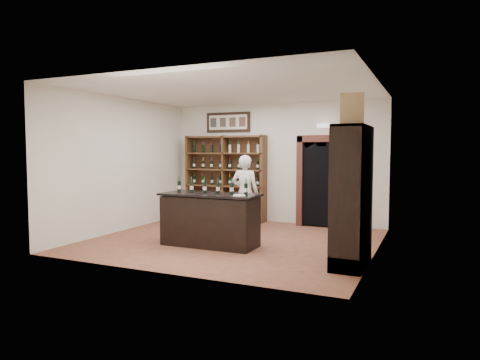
% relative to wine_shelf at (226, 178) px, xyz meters
% --- Properties ---
extents(floor, '(5.50, 5.50, 0.00)m').
position_rel_wine_shelf_xyz_m(floor, '(1.30, -2.33, -1.10)').
color(floor, '#98513D').
rests_on(floor, ground).
extents(ceiling, '(5.50, 5.50, 0.00)m').
position_rel_wine_shelf_xyz_m(ceiling, '(1.30, -2.33, 1.90)').
color(ceiling, white).
rests_on(ceiling, wall_back).
extents(wall_back, '(5.50, 0.04, 3.00)m').
position_rel_wine_shelf_xyz_m(wall_back, '(1.30, 0.17, 0.40)').
color(wall_back, white).
rests_on(wall_back, ground).
extents(wall_left, '(0.04, 5.00, 3.00)m').
position_rel_wine_shelf_xyz_m(wall_left, '(-1.45, -2.33, 0.40)').
color(wall_left, white).
rests_on(wall_left, ground).
extents(wall_right, '(0.04, 5.00, 3.00)m').
position_rel_wine_shelf_xyz_m(wall_right, '(4.05, -2.33, 0.40)').
color(wall_right, white).
rests_on(wall_right, ground).
extents(wine_shelf, '(2.20, 0.38, 2.20)m').
position_rel_wine_shelf_xyz_m(wine_shelf, '(0.00, 0.00, 0.00)').
color(wine_shelf, '#50391B').
rests_on(wine_shelf, ground).
extents(framed_picture, '(1.25, 0.04, 0.52)m').
position_rel_wine_shelf_xyz_m(framed_picture, '(0.00, 0.14, 1.45)').
color(framed_picture, black).
rests_on(framed_picture, wall_back).
extents(arched_doorway, '(1.17, 0.35, 2.17)m').
position_rel_wine_shelf_xyz_m(arched_doorway, '(2.55, -0.00, 0.04)').
color(arched_doorway, black).
rests_on(arched_doorway, ground).
extents(emergency_light, '(0.30, 0.10, 0.10)m').
position_rel_wine_shelf_xyz_m(emergency_light, '(2.55, 0.09, 1.30)').
color(emergency_light, white).
rests_on(emergency_light, wall_back).
extents(tasting_counter, '(1.88, 0.78, 1.00)m').
position_rel_wine_shelf_xyz_m(tasting_counter, '(1.10, -2.93, -0.61)').
color(tasting_counter, black).
rests_on(tasting_counter, ground).
extents(counter_bottle_0, '(0.07, 0.07, 0.30)m').
position_rel_wine_shelf_xyz_m(counter_bottle_0, '(0.38, -2.87, 0.01)').
color(counter_bottle_0, black).
rests_on(counter_bottle_0, tasting_counter).
extents(counter_bottle_1, '(0.07, 0.07, 0.30)m').
position_rel_wine_shelf_xyz_m(counter_bottle_1, '(0.67, -2.87, 0.01)').
color(counter_bottle_1, black).
rests_on(counter_bottle_1, tasting_counter).
extents(counter_bottle_2, '(0.07, 0.07, 0.30)m').
position_rel_wine_shelf_xyz_m(counter_bottle_2, '(0.96, -2.87, 0.01)').
color(counter_bottle_2, black).
rests_on(counter_bottle_2, tasting_counter).
extents(counter_bottle_3, '(0.07, 0.07, 0.30)m').
position_rel_wine_shelf_xyz_m(counter_bottle_3, '(1.24, -2.87, 0.01)').
color(counter_bottle_3, black).
rests_on(counter_bottle_3, tasting_counter).
extents(counter_bottle_4, '(0.07, 0.07, 0.30)m').
position_rel_wine_shelf_xyz_m(counter_bottle_4, '(1.53, -2.87, 0.01)').
color(counter_bottle_4, black).
rests_on(counter_bottle_4, tasting_counter).
extents(counter_bottle_5, '(0.07, 0.07, 0.30)m').
position_rel_wine_shelf_xyz_m(counter_bottle_5, '(1.82, -2.87, 0.01)').
color(counter_bottle_5, black).
rests_on(counter_bottle_5, tasting_counter).
extents(side_cabinet, '(0.48, 1.20, 2.20)m').
position_rel_wine_shelf_xyz_m(side_cabinet, '(3.82, -3.23, -0.35)').
color(side_cabinet, black).
rests_on(side_cabinet, ground).
extents(shopkeeper, '(0.66, 0.46, 1.71)m').
position_rel_wine_shelf_xyz_m(shopkeeper, '(1.11, -1.28, -0.24)').
color(shopkeeper, silver).
rests_on(shopkeeper, ground).
extents(plate, '(0.23, 0.23, 0.02)m').
position_rel_wine_shelf_xyz_m(plate, '(1.79, -3.11, -0.09)').
color(plate, silver).
rests_on(plate, tasting_counter).
extents(wine_crate, '(0.37, 0.18, 0.50)m').
position_rel_wine_shelf_xyz_m(wine_crate, '(3.76, -3.20, 1.35)').
color(wine_crate, tan).
rests_on(wine_crate, side_cabinet).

